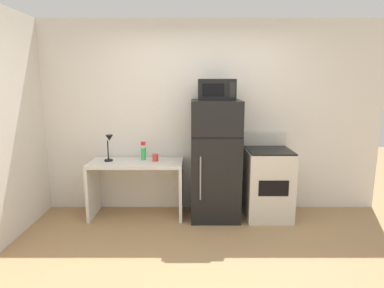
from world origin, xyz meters
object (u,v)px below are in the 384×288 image
(desk_lamp, at_px, (108,143))
(oven_range, at_px, (267,183))
(coffee_mug, at_px, (154,158))
(refrigerator, at_px, (214,160))
(spray_bottle, at_px, (142,153))
(desk, at_px, (135,178))
(microwave, at_px, (215,90))

(desk_lamp, relative_size, oven_range, 0.32)
(coffee_mug, height_order, oven_range, oven_range)
(refrigerator, bearing_deg, oven_range, 0.06)
(spray_bottle, bearing_deg, desk_lamp, -169.89)
(desk, relative_size, oven_range, 1.11)
(desk_lamp, distance_m, refrigerator, 1.41)
(coffee_mug, distance_m, refrigerator, 0.79)
(refrigerator, distance_m, oven_range, 0.77)
(desk, distance_m, coffee_mug, 0.37)
(microwave, xyz_separation_m, oven_range, (0.70, 0.02, -1.22))
(desk, xyz_separation_m, spray_bottle, (0.09, 0.10, 0.32))
(coffee_mug, bearing_deg, spray_bottle, 157.13)
(desk_lamp, xyz_separation_m, refrigerator, (1.39, -0.05, -0.21))
(desk, bearing_deg, coffee_mug, 6.88)
(desk, bearing_deg, microwave, -2.85)
(oven_range, bearing_deg, spray_bottle, 175.52)
(spray_bottle, relative_size, coffee_mug, 2.62)
(refrigerator, height_order, oven_range, refrigerator)
(spray_bottle, distance_m, coffee_mug, 0.19)
(desk_lamp, distance_m, microwave, 1.56)
(spray_bottle, bearing_deg, refrigerator, -7.78)
(desk, distance_m, microwave, 1.56)
(desk_lamp, relative_size, coffee_mug, 3.72)
(desk, bearing_deg, desk_lamp, 176.41)
(desk_lamp, bearing_deg, microwave, -3.04)
(microwave, bearing_deg, refrigerator, 90.33)
(desk_lamp, bearing_deg, refrigerator, -2.17)
(desk, relative_size, desk_lamp, 3.47)
(desk, distance_m, refrigerator, 1.07)
(spray_bottle, height_order, refrigerator, refrigerator)
(oven_range, bearing_deg, desk_lamp, 178.58)
(desk_lamp, xyz_separation_m, coffee_mug, (0.60, 0.01, -0.19))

